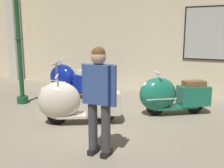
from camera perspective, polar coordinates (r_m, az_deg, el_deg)
ground_plane at (r=5.24m, az=-6.03°, el=-9.15°), size 60.00×60.00×0.00m
showroom_back_wall at (r=8.22m, az=6.45°, el=10.69°), size 18.00×0.63×3.52m
scooter_0 at (r=7.64m, az=-9.15°, el=0.91°), size 1.74×0.63×1.04m
scooter_1 at (r=5.27m, az=-8.59°, el=-3.91°), size 1.63×1.25×0.99m
scooter_2 at (r=5.94m, az=12.30°, el=-2.41°), size 1.55×1.33×0.98m
lamppost at (r=7.02m, az=-19.90°, el=11.69°), size 0.34×0.34×3.20m
visitor_0 at (r=3.77m, az=-2.86°, el=-2.24°), size 0.55×0.27×1.62m
info_stanchion at (r=6.76m, az=-11.93°, el=-0.57°), size 0.28×0.35×1.12m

